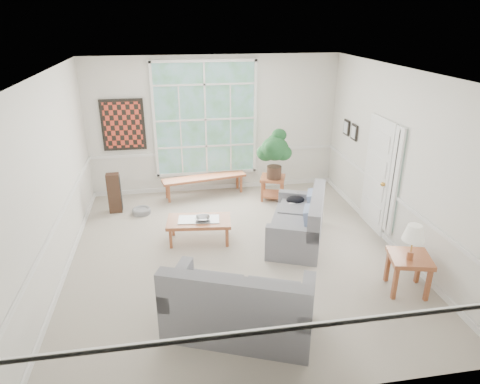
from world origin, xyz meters
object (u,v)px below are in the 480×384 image
Objects in this scene: loveseat_front at (240,297)px; side_table at (407,273)px; coffee_table at (199,230)px; end_table at (272,188)px; loveseat_right at (297,218)px.

loveseat_front is 3.18× the size of side_table.
coffee_table is 2.18× the size of end_table.
coffee_table is 1.94× the size of side_table.
loveseat_right reaches higher than side_table.
side_table is at bearing -72.56° from end_table.
end_table is (1.40, 4.04, -0.24)m from loveseat_front.
loveseat_right is 0.91× the size of loveseat_front.
loveseat_right is at bearing -90.56° from end_table.
loveseat_right is 2.88× the size of side_table.
loveseat_right reaches higher than end_table.
loveseat_front is 2.45m from coffee_table.
side_table is at bearing -33.70° from loveseat_right.
loveseat_right is 2.09m from side_table.
side_table reaches higher than coffee_table.
side_table reaches higher than end_table.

